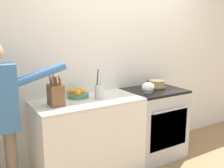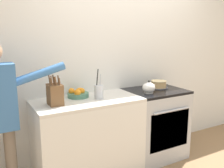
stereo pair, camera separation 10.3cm
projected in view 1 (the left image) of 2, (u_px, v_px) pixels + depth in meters
wall_back at (122, 58)px, 3.26m from camera, size 8.00×0.04×2.60m
counter_cabinet at (88, 138)px, 2.83m from camera, size 1.18×0.60×0.91m
stove_range at (153, 123)px, 3.31m from camera, size 0.73×0.63×0.91m
layer_cake at (157, 84)px, 3.33m from camera, size 0.25×0.25×0.10m
tea_kettle at (148, 87)px, 3.05m from camera, size 0.19×0.15×0.16m
knife_block at (56, 95)px, 2.51m from camera, size 0.14×0.17×0.31m
utensil_crock at (99, 92)px, 2.77m from camera, size 0.10×0.10×0.33m
fruit_bowl at (78, 94)px, 2.82m from camera, size 0.24×0.24×0.11m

